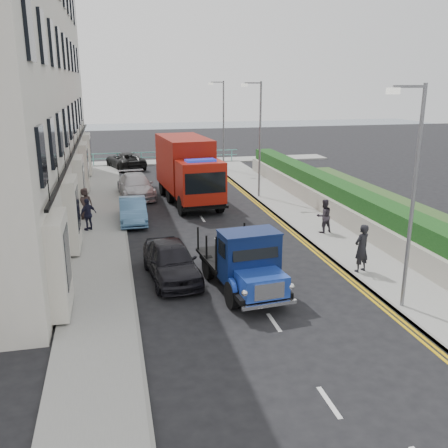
% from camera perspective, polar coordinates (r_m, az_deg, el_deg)
% --- Properties ---
extents(ground, '(120.00, 120.00, 0.00)m').
position_cam_1_polar(ground, '(17.20, 3.62, -8.18)').
color(ground, black).
rests_on(ground, ground).
extents(pavement_west, '(2.40, 38.00, 0.12)m').
position_cam_1_polar(pavement_west, '(25.03, -13.84, -0.61)').
color(pavement_west, gray).
rests_on(pavement_west, ground).
extents(pavement_east, '(2.60, 38.00, 0.12)m').
position_cam_1_polar(pavement_east, '(26.87, 9.11, 0.81)').
color(pavement_east, gray).
rests_on(pavement_east, ground).
extents(promenade, '(30.00, 2.50, 0.12)m').
position_cam_1_polar(promenade, '(44.80, -6.90, 7.04)').
color(promenade, gray).
rests_on(promenade, ground).
extents(sea_plane, '(120.00, 120.00, 0.00)m').
position_cam_1_polar(sea_plane, '(75.48, -9.46, 10.57)').
color(sea_plane, slate).
rests_on(sea_plane, ground).
extents(terrace_west, '(6.31, 30.20, 14.25)m').
position_cam_1_polar(terrace_west, '(28.45, -23.68, 15.04)').
color(terrace_west, beige).
rests_on(terrace_west, ground).
extents(garden_east, '(1.45, 28.00, 1.75)m').
position_cam_1_polar(garden_east, '(27.43, 12.90, 2.73)').
color(garden_east, '#B2AD9E').
rests_on(garden_east, ground).
extents(seafront_railing, '(13.00, 0.08, 1.11)m').
position_cam_1_polar(seafront_railing, '(43.93, -6.81, 7.55)').
color(seafront_railing, '#59B2A5').
rests_on(seafront_railing, ground).
extents(lamp_near, '(1.23, 0.18, 7.00)m').
position_cam_1_polar(lamp_near, '(15.95, 20.57, 3.98)').
color(lamp_near, slate).
rests_on(lamp_near, ground).
extents(lamp_mid, '(1.23, 0.18, 7.00)m').
position_cam_1_polar(lamp_mid, '(30.44, 3.93, 10.32)').
color(lamp_mid, slate).
rests_on(lamp_mid, ground).
extents(lamp_far, '(1.23, 0.18, 7.00)m').
position_cam_1_polar(lamp_far, '(40.09, -0.23, 11.76)').
color(lamp_far, slate).
rests_on(lamp_far, ground).
extents(bedford_lorry, '(2.35, 4.97, 2.28)m').
position_cam_1_polar(bedford_lorry, '(16.84, 2.67, -4.85)').
color(bedford_lorry, black).
rests_on(bedford_lorry, ground).
extents(red_lorry, '(3.10, 7.45, 3.80)m').
position_cam_1_polar(red_lorry, '(29.68, -4.18, 6.32)').
color(red_lorry, black).
rests_on(red_lorry, ground).
extents(parked_car_front, '(2.03, 4.28, 1.41)m').
position_cam_1_polar(parked_car_front, '(18.42, -6.06, -4.17)').
color(parked_car_front, black).
rests_on(parked_car_front, ground).
extents(parked_car_mid, '(1.37, 3.83, 1.26)m').
position_cam_1_polar(parked_car_mid, '(26.00, -10.38, 1.53)').
color(parked_car_mid, '#507EAD').
rests_on(parked_car_mid, ground).
extents(parked_car_rear, '(2.39, 5.00, 1.41)m').
position_cam_1_polar(parked_car_rear, '(31.72, -10.04, 4.32)').
color(parked_car_rear, silver).
rests_on(parked_car_rear, ground).
extents(seafront_car_left, '(3.49, 5.23, 1.33)m').
position_cam_1_polar(seafront_car_left, '(42.31, -11.21, 7.14)').
color(seafront_car_left, black).
rests_on(seafront_car_left, ground).
extents(seafront_car_right, '(2.81, 4.93, 1.58)m').
position_cam_1_polar(seafront_car_right, '(41.13, -3.27, 7.35)').
color(seafront_car_right, '#B0B1B5').
rests_on(seafront_car_right, ground).
extents(pedestrian_east_near, '(0.79, 0.66, 1.84)m').
position_cam_1_polar(pedestrian_east_near, '(19.31, 15.45, -2.67)').
color(pedestrian_east_near, black).
rests_on(pedestrian_east_near, pavement_east).
extents(pedestrian_east_far, '(0.87, 0.73, 1.60)m').
position_cam_1_polar(pedestrian_east_far, '(23.90, 11.35, 0.90)').
color(pedestrian_east_far, '#312A34').
rests_on(pedestrian_east_far, pavement_east).
extents(pedestrian_west_near, '(0.95, 0.85, 1.55)m').
position_cam_1_polar(pedestrian_west_near, '(24.68, -15.27, 1.07)').
color(pedestrian_west_near, black).
rests_on(pedestrian_west_near, pavement_west).
extents(pedestrian_west_far, '(0.83, 0.56, 1.64)m').
position_cam_1_polar(pedestrian_west_far, '(26.78, -15.64, 2.30)').
color(pedestrian_west_far, '#372928').
rests_on(pedestrian_west_far, pavement_west).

